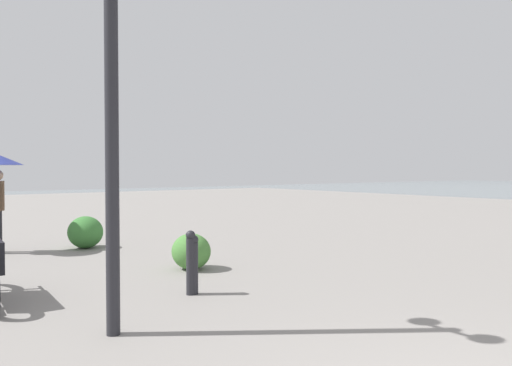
% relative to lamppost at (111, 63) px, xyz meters
% --- Properties ---
extents(lamppost, '(0.98, 0.28, 4.22)m').
position_rel_lamppost_xyz_m(lamppost, '(0.00, 0.00, 0.00)').
color(lamppost, '#232328').
rests_on(lamppost, ground).
extents(bollard_near, '(0.13, 0.13, 0.81)m').
position_rel_lamppost_xyz_m(bollard_near, '(0.90, -1.48, -2.37)').
color(bollard_near, '#232328').
rests_on(bollard_near, ground).
extents(bollard_mid, '(0.13, 0.13, 0.88)m').
position_rel_lamppost_xyz_m(bollard_mid, '(0.90, -1.44, -2.33)').
color(bollard_mid, '#232328').
rests_on(bollard_mid, ground).
extents(shrub_low, '(0.72, 0.65, 0.61)m').
position_rel_lamppost_xyz_m(shrub_low, '(2.36, -2.29, -2.48)').
color(shrub_low, '#477F38').
rests_on(shrub_low, ground).
extents(shrub_round, '(0.82, 0.74, 0.70)m').
position_rel_lamppost_xyz_m(shrub_round, '(5.74, -1.60, -2.44)').
color(shrub_round, '#387533').
rests_on(shrub_round, ground).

